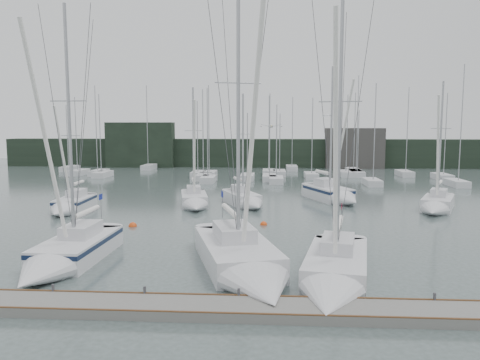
# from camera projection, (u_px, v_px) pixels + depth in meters

# --- Properties ---
(ground) EXTENTS (160.00, 160.00, 0.00)m
(ground) POSITION_uv_depth(u_px,v_px,m) (205.00, 273.00, 23.74)
(ground) COLOR #43514E
(ground) RESTS_ON ground
(dock) EXTENTS (24.00, 2.00, 0.40)m
(dock) POSITION_uv_depth(u_px,v_px,m) (188.00, 308.00, 18.76)
(dock) COLOR slate
(dock) RESTS_ON ground
(far_treeline) EXTENTS (90.00, 4.00, 5.00)m
(far_treeline) POSITION_uv_depth(u_px,v_px,m) (252.00, 153.00, 84.90)
(far_treeline) COLOR black
(far_treeline) RESTS_ON ground
(far_building_left) EXTENTS (12.00, 3.00, 8.00)m
(far_building_left) POSITION_uv_depth(u_px,v_px,m) (140.00, 145.00, 84.01)
(far_building_left) COLOR black
(far_building_left) RESTS_ON ground
(far_building_right) EXTENTS (10.00, 3.00, 7.00)m
(far_building_right) POSITION_uv_depth(u_px,v_px,m) (354.00, 148.00, 81.66)
(far_building_right) COLOR #413F3C
(far_building_right) RESTS_ON ground
(mast_forest) EXTENTS (58.58, 24.17, 14.84)m
(mast_forest) POSITION_uv_depth(u_px,v_px,m) (261.00, 174.00, 68.04)
(mast_forest) COLOR silver
(mast_forest) RESTS_ON ground
(sailboat_near_left) EXTENTS (3.11, 9.99, 14.83)m
(sailboat_near_left) POSITION_uv_depth(u_px,v_px,m) (63.00, 257.00, 24.60)
(sailboat_near_left) COLOR silver
(sailboat_near_left) RESTS_ON ground
(sailboat_near_center) EXTENTS (6.43, 11.76, 16.40)m
(sailboat_near_center) POSITION_uv_depth(u_px,v_px,m) (247.00, 267.00, 22.84)
(sailboat_near_center) COLOR silver
(sailboat_near_center) RESTS_ON ground
(sailboat_near_right) EXTENTS (4.78, 10.35, 14.57)m
(sailboat_near_right) POSITION_uv_depth(u_px,v_px,m) (334.00, 277.00, 21.47)
(sailboat_near_right) COLOR silver
(sailboat_near_right) RESTS_ON ground
(sailboat_mid_a) EXTENTS (2.61, 6.90, 10.98)m
(sailboat_mid_a) POSITION_uv_depth(u_px,v_px,m) (70.00, 206.00, 40.29)
(sailboat_mid_a) COLOR silver
(sailboat_mid_a) RESTS_ON ground
(sailboat_mid_b) EXTENTS (3.73, 7.68, 11.65)m
(sailboat_mid_b) POSITION_uv_depth(u_px,v_px,m) (195.00, 202.00, 42.73)
(sailboat_mid_b) COLOR silver
(sailboat_mid_b) RESTS_ON ground
(sailboat_mid_c) EXTENTS (4.84, 7.26, 11.09)m
(sailboat_mid_c) POSITION_uv_depth(u_px,v_px,m) (246.00, 201.00, 43.20)
(sailboat_mid_c) COLOR silver
(sailboat_mid_c) RESTS_ON ground
(sailboat_mid_d) EXTENTS (5.67, 8.64, 14.13)m
(sailboat_mid_d) POSITION_uv_depth(u_px,v_px,m) (335.00, 195.00, 45.92)
(sailboat_mid_d) COLOR silver
(sailboat_mid_d) RESTS_ON ground
(sailboat_mid_e) EXTENTS (5.10, 7.43, 12.02)m
(sailboat_mid_e) POSITION_uv_depth(u_px,v_px,m) (436.00, 206.00, 40.49)
(sailboat_mid_e) COLOR silver
(sailboat_mid_e) RESTS_ON ground
(buoy_a) EXTENTS (0.45, 0.45, 0.45)m
(buoy_a) POSITION_uv_depth(u_px,v_px,m) (204.00, 231.00, 33.12)
(buoy_a) COLOR #E34814
(buoy_a) RESTS_ON ground
(buoy_b) EXTENTS (0.54, 0.54, 0.54)m
(buoy_b) POSITION_uv_depth(u_px,v_px,m) (264.00, 225.00, 35.32)
(buoy_b) COLOR #E34814
(buoy_b) RESTS_ON ground
(buoy_c) EXTENTS (0.62, 0.62, 0.62)m
(buoy_c) POSITION_uv_depth(u_px,v_px,m) (133.00, 226.00, 34.78)
(buoy_c) COLOR #E34814
(buoy_c) RESTS_ON ground
(seagull) EXTENTS (1.07, 0.48, 0.21)m
(seagull) POSITION_uv_depth(u_px,v_px,m) (271.00, 126.00, 24.56)
(seagull) COLOR silver
(seagull) RESTS_ON ground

